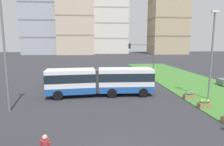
{
  "coord_description": "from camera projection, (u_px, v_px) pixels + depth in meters",
  "views": [
    {
      "loc": [
        -1.11,
        -7.53,
        5.75
      ],
      "look_at": [
        0.91,
        15.25,
        2.2
      ],
      "focal_mm": 30.27,
      "sensor_mm": 36.0,
      "label": 1
    }
  ],
  "objects": [
    {
      "name": "articulated_bus",
      "position": [
        100.0,
        81.0,
        21.06
      ],
      "size": [
        11.98,
        3.21,
        3.0
      ],
      "color": "white",
      "rests_on": "ground"
    },
    {
      "name": "car_black_sedan",
      "position": [
        61.0,
        79.0,
        26.98
      ],
      "size": [
        4.54,
        2.33,
        1.58
      ],
      "color": "black",
      "rests_on": "ground"
    },
    {
      "name": "flower_planter_2",
      "position": [
        204.0,
        104.0,
        16.93
      ],
      "size": [
        1.1,
        0.56,
        0.74
      ],
      "color": "#937051",
      "rests_on": "grass_median"
    },
    {
      "name": "flower_planter_3",
      "position": [
        189.0,
        95.0,
        19.71
      ],
      "size": [
        1.1,
        0.56,
        0.74
      ],
      "color": "#937051",
      "rests_on": "grass_median"
    },
    {
      "name": "traffic_light_far_right",
      "position": [
        145.0,
        55.0,
        30.02
      ],
      "size": [
        4.32,
        0.28,
        5.8
      ],
      "color": "#474C51",
      "rests_on": "ground"
    },
    {
      "name": "streetlight_left",
      "position": [
        4.0,
        49.0,
        15.36
      ],
      "size": [
        0.7,
        0.28,
        9.83
      ],
      "color": "slate",
      "rests_on": "ground"
    },
    {
      "name": "streetlight_median",
      "position": [
        212.0,
        52.0,
        18.83
      ],
      "size": [
        0.7,
        0.28,
        8.94
      ],
      "color": "slate",
      "rests_on": "ground"
    },
    {
      "name": "apartment_tower_west",
      "position": [
        40.0,
        5.0,
        100.81
      ],
      "size": [
        18.34,
        15.89,
        52.09
      ],
      "color": "#9EA3AD",
      "rests_on": "ground"
    },
    {
      "name": "apartment_tower_westcentre",
      "position": [
        76.0,
        18.0,
        102.96
      ],
      "size": [
        19.06,
        19.67,
        38.98
      ],
      "color": "#C6B299",
      "rests_on": "ground"
    },
    {
      "name": "apartment_tower_centre",
      "position": [
        109.0,
        17.0,
        113.32
      ],
      "size": [
        21.99,
        16.43,
        42.81
      ],
      "color": "silver",
      "rests_on": "ground"
    },
    {
      "name": "apartment_tower_eastcentre",
      "position": [
        168.0,
        11.0,
        105.1
      ],
      "size": [
        19.56,
        15.69,
        47.61
      ],
      "color": "tan",
      "rests_on": "ground"
    }
  ]
}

